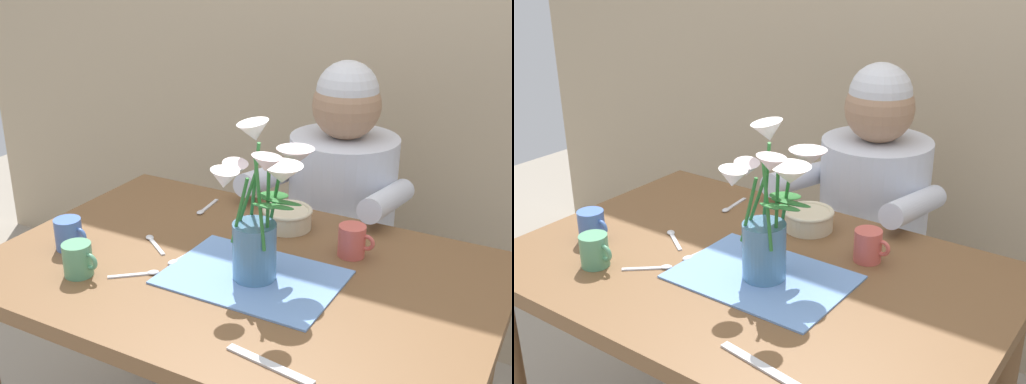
{
  "view_description": "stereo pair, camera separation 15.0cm",
  "coord_description": "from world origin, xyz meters",
  "views": [
    {
      "loc": [
        0.69,
        -1.17,
        1.48
      ],
      "look_at": [
        0.02,
        0.05,
        0.92
      ],
      "focal_mm": 45.09,
      "sensor_mm": 36.0,
      "label": 1
    },
    {
      "loc": [
        0.82,
        -1.09,
        1.48
      ],
      "look_at": [
        0.02,
        0.05,
        0.92
      ],
      "focal_mm": 45.09,
      "sensor_mm": 36.0,
      "label": 2
    }
  ],
  "objects": [
    {
      "name": "spoon_0",
      "position": [
        -0.26,
        0.25,
        0.74
      ],
      "size": [
        0.03,
        0.12,
        0.01
      ],
      "color": "silver",
      "rests_on": "dining_table"
    },
    {
      "name": "coffee_cup",
      "position": [
        0.21,
        0.19,
        0.78
      ],
      "size": [
        0.09,
        0.07,
        0.08
      ],
      "color": "#CC564C",
      "rests_on": "dining_table"
    },
    {
      "name": "ceramic_mug",
      "position": [
        -0.43,
        -0.12,
        0.78
      ],
      "size": [
        0.09,
        0.07,
        0.08
      ],
      "color": "#476BB7",
      "rests_on": "dining_table"
    },
    {
      "name": "flower_vase",
      "position": [
        0.07,
        -0.02,
        0.91
      ],
      "size": [
        0.22,
        0.25,
        0.36
      ],
      "color": "teal",
      "rests_on": "dining_table"
    },
    {
      "name": "dining_table",
      "position": [
        0.0,
        0.0,
        0.64
      ],
      "size": [
        1.2,
        0.8,
        0.74
      ],
      "color": "brown",
      "rests_on": "ground_plane"
    },
    {
      "name": "seated_person",
      "position": [
        0.02,
        0.62,
        0.56
      ],
      "size": [
        0.45,
        0.47,
        1.14
      ],
      "rotation": [
        0.0,
        0.0,
        0.06
      ],
      "color": "#4C4C56",
      "rests_on": "ground_plane"
    },
    {
      "name": "spoon_4",
      "position": [
        -0.18,
        -0.14,
        0.74
      ],
      "size": [
        0.1,
        0.09,
        0.01
      ],
      "color": "silver",
      "rests_on": "dining_table"
    },
    {
      "name": "spoon_1",
      "position": [
        -0.15,
        -0.04,
        0.74
      ],
      "size": [
        0.03,
        0.12,
        0.01
      ],
      "color": "silver",
      "rests_on": "dining_table"
    },
    {
      "name": "striped_placemat",
      "position": [
        0.05,
        -0.03,
        0.74
      ],
      "size": [
        0.4,
        0.28,
        0.0
      ],
      "primitive_type": "cube",
      "color": "#6B93D1",
      "rests_on": "dining_table"
    },
    {
      "name": "tea_cup",
      "position": [
        -0.31,
        -0.21,
        0.78
      ],
      "size": [
        0.09,
        0.07,
        0.08
      ],
      "color": "#569970",
      "rests_on": "dining_table"
    },
    {
      "name": "wood_panel_backdrop",
      "position": [
        0.0,
        1.05,
        1.25
      ],
      "size": [
        4.0,
        0.1,
        2.5
      ],
      "primitive_type": "cube",
      "color": "tan",
      "rests_on": "ground_plane"
    },
    {
      "name": "ceramic_bowl",
      "position": [
        -0.0,
        0.26,
        0.77
      ],
      "size": [
        0.14,
        0.14,
        0.06
      ],
      "color": "beige",
      "rests_on": "dining_table"
    },
    {
      "name": "spoon_2",
      "position": [
        -0.26,
        0.01,
        0.74
      ],
      "size": [
        0.11,
        0.08,
        0.01
      ],
      "color": "silver",
      "rests_on": "dining_table"
    },
    {
      "name": "dinner_knife",
      "position": [
        0.24,
        -0.3,
        0.74
      ],
      "size": [
        0.19,
        0.04,
        0.0
      ],
      "primitive_type": "cube",
      "rotation": [
        0.0,
        0.0,
        -0.13
      ],
      "color": "silver",
      "rests_on": "dining_table"
    }
  ]
}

